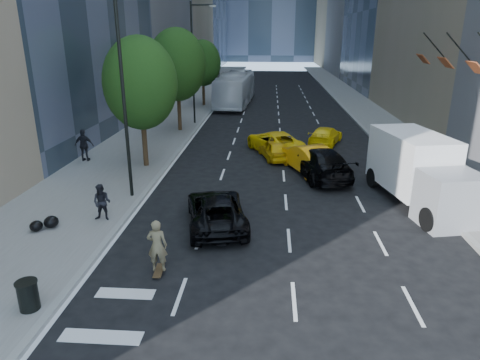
# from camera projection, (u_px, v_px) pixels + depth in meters

# --- Properties ---
(ground) EXTENTS (160.00, 160.00, 0.00)m
(ground) POSITION_uv_depth(u_px,v_px,m) (263.00, 239.00, 16.74)
(ground) COLOR black
(ground) RESTS_ON ground
(sidewalk_left) EXTENTS (6.00, 120.00, 0.15)m
(sidewalk_left) POSITION_uv_depth(u_px,v_px,m) (184.00, 108.00, 45.62)
(sidewalk_left) COLOR slate
(sidewalk_left) RESTS_ON ground
(sidewalk_right) EXTENTS (4.00, 120.00, 0.15)m
(sidewalk_right) POSITION_uv_depth(u_px,v_px,m) (365.00, 110.00, 44.35)
(sidewalk_right) COLOR slate
(sidewalk_right) RESTS_ON ground
(lamp_near) EXTENTS (2.13, 0.22, 10.00)m
(lamp_near) POSITION_uv_depth(u_px,v_px,m) (126.00, 77.00, 19.05)
(lamp_near) COLOR black
(lamp_near) RESTS_ON sidewalk_left
(lamp_far) EXTENTS (2.13, 0.22, 10.00)m
(lamp_far) POSITION_uv_depth(u_px,v_px,m) (195.00, 56.00, 36.03)
(lamp_far) COLOR black
(lamp_far) RESTS_ON sidewalk_left
(tree_near) EXTENTS (4.20, 4.20, 7.46)m
(tree_near) POSITION_uv_depth(u_px,v_px,m) (140.00, 83.00, 24.10)
(tree_near) COLOR #312513
(tree_near) RESTS_ON sidewalk_left
(tree_mid) EXTENTS (4.50, 4.50, 7.99)m
(tree_mid) POSITION_uv_depth(u_px,v_px,m) (177.00, 65.00, 33.42)
(tree_mid) COLOR #312513
(tree_mid) RESTS_ON sidewalk_left
(tree_far) EXTENTS (3.90, 3.90, 6.92)m
(tree_far) POSITION_uv_depth(u_px,v_px,m) (203.00, 63.00, 45.91)
(tree_far) COLOR #312513
(tree_far) RESTS_ON sidewalk_left
(traffic_signal) EXTENTS (2.48, 0.53, 5.20)m
(traffic_signal) POSITION_uv_depth(u_px,v_px,m) (219.00, 62.00, 53.53)
(traffic_signal) COLOR black
(traffic_signal) RESTS_ON sidewalk_left
(facade_flags) EXTENTS (1.85, 13.30, 2.05)m
(facade_flags) POSITION_uv_depth(u_px,v_px,m) (463.00, 61.00, 23.46)
(facade_flags) COLOR black
(facade_flags) RESTS_ON ground
(skateboarder) EXTENTS (0.69, 0.48, 1.82)m
(skateboarder) POSITION_uv_depth(u_px,v_px,m) (157.00, 249.00, 14.08)
(skateboarder) COLOR brown
(skateboarder) RESTS_ON ground
(black_sedan_lincoln) EXTENTS (3.22, 5.29, 1.37)m
(black_sedan_lincoln) POSITION_uv_depth(u_px,v_px,m) (216.00, 210.00, 17.76)
(black_sedan_lincoln) COLOR black
(black_sedan_lincoln) RESTS_ON ground
(black_sedan_mercedes) EXTENTS (3.56, 6.03, 1.64)m
(black_sedan_mercedes) POSITION_uv_depth(u_px,v_px,m) (320.00, 163.00, 23.82)
(black_sedan_mercedes) COLOR black
(black_sedan_mercedes) RESTS_ON ground
(taxi_a) EXTENTS (2.42, 3.97, 1.26)m
(taxi_a) POSITION_uv_depth(u_px,v_px,m) (275.00, 149.00, 27.35)
(taxi_a) COLOR #E5B10C
(taxi_a) RESTS_ON ground
(taxi_b) EXTENTS (3.41, 5.11, 1.59)m
(taxi_b) POSITION_uv_depth(u_px,v_px,m) (308.00, 158.00, 24.81)
(taxi_b) COLOR #FFA30D
(taxi_b) RESTS_ON ground
(taxi_c) EXTENTS (4.42, 5.82, 1.47)m
(taxi_c) POSITION_uv_depth(u_px,v_px,m) (275.00, 142.00, 28.73)
(taxi_c) COLOR yellow
(taxi_c) RESTS_ON ground
(taxi_d) EXTENTS (3.16, 4.71, 1.27)m
(taxi_d) POSITION_uv_depth(u_px,v_px,m) (326.00, 136.00, 30.95)
(taxi_d) COLOR yellow
(taxi_d) RESTS_ON ground
(city_bus) EXTENTS (3.69, 13.05, 3.60)m
(city_bus) POSITION_uv_depth(u_px,v_px,m) (235.00, 89.00, 47.67)
(city_bus) COLOR white
(city_bus) RESTS_ON ground
(box_truck) EXTENTS (3.66, 7.00, 3.18)m
(box_truck) POSITION_uv_depth(u_px,v_px,m) (420.00, 171.00, 19.79)
(box_truck) COLOR white
(box_truck) RESTS_ON ground
(pedestrian_a) EXTENTS (0.79, 0.62, 1.58)m
(pedestrian_a) POSITION_uv_depth(u_px,v_px,m) (102.00, 202.00, 17.89)
(pedestrian_a) COLOR black
(pedestrian_a) RESTS_ON sidewalk_left
(pedestrian_b) EXTENTS (1.17, 0.50, 1.98)m
(pedestrian_b) POSITION_uv_depth(u_px,v_px,m) (84.00, 145.00, 26.23)
(pedestrian_b) COLOR black
(pedestrian_b) RESTS_ON sidewalk_left
(trash_can) EXTENTS (0.57, 0.57, 0.85)m
(trash_can) POSITION_uv_depth(u_px,v_px,m) (28.00, 296.00, 12.14)
(trash_can) COLOR black
(trash_can) RESTS_ON sidewalk_left
(garbage_bags) EXTENTS (0.98, 0.94, 0.48)m
(garbage_bags) POSITION_uv_depth(u_px,v_px,m) (45.00, 223.00, 17.24)
(garbage_bags) COLOR black
(garbage_bags) RESTS_ON sidewalk_left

